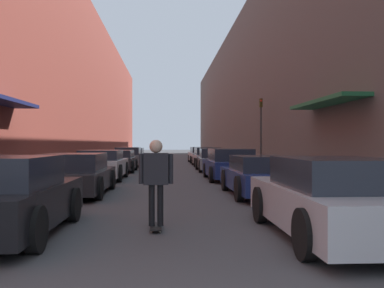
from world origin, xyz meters
The scene contains 19 objects.
ground centered at (0.00, 27.28, 0.00)m, with size 150.01×150.01×0.00m, color #424244.
curb_strip_left centered at (-4.66, 34.09, 0.06)m, with size 1.80×68.19×0.12m.
curb_strip_right centered at (4.66, 34.09, 0.06)m, with size 1.80×68.19×0.12m.
building_row_left centered at (-7.56, 34.09, 6.04)m, with size 4.90×68.19×12.08m.
building_row_right centered at (7.56, 34.09, 5.76)m, with size 4.90×68.19×11.52m.
parked_car_left_0 centered at (-2.79, 5.80, 0.65)m, with size 2.03×4.01×1.35m.
parked_car_left_1 centered at (-2.79, 11.63, 0.61)m, with size 2.02×4.52×1.26m.
parked_car_left_2 centered at (-2.80, 17.00, 0.63)m, with size 1.97×4.14×1.28m.
parked_car_left_3 centered at (-2.64, 22.07, 0.59)m, with size 1.86×3.96×1.19m.
parked_car_left_4 centered at (-2.60, 27.58, 0.63)m, with size 1.92×4.28×1.30m.
parked_car_left_5 centered at (-2.71, 32.82, 0.58)m, with size 1.99×4.66×1.20m.
parked_car_right_0 centered at (2.74, 5.33, 0.65)m, with size 1.97×4.46×1.33m.
parked_car_right_1 centered at (2.80, 11.06, 0.59)m, with size 1.92×4.43×1.20m.
parked_car_right_2 centered at (2.71, 16.61, 0.64)m, with size 2.03×4.37×1.34m.
parked_car_right_3 centered at (2.65, 22.37, 0.62)m, with size 1.87×4.27×1.28m.
parked_car_right_4 centered at (2.78, 27.73, 0.61)m, with size 1.98×4.04×1.28m.
parked_car_right_5 centered at (2.77, 32.96, 0.61)m, with size 1.91×4.74×1.27m.
skateboarder centered at (-0.20, 6.17, 1.00)m, with size 0.62×0.78×1.63m.
traffic_light centered at (4.94, 20.56, 2.44)m, with size 0.16×0.22×3.79m.
Camera 1 is at (-0.01, -1.60, 1.57)m, focal length 40.00 mm.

